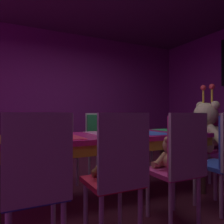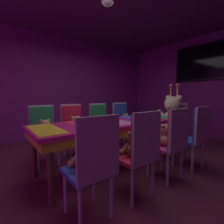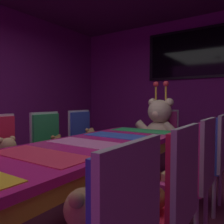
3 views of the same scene
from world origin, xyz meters
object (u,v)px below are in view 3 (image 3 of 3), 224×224
Objects in this scene: banquet_table at (89,153)px; chair_left_2 at (49,144)px; teddy_left_1 at (8,156)px; chair_right_1 at (172,193)px; teddy_right_1 at (149,190)px; chair_right_2 at (197,167)px; wall_tv at (189,54)px; chair_left_1 at (0,154)px; chair_left_3 at (83,137)px; teddy_left_3 at (91,139)px; teddy_right_2 at (179,164)px; throne_chair at (163,135)px; king_teddy_bear at (159,125)px; chair_right_3 at (214,153)px; teddy_left_2 at (57,148)px.

banquet_table is 0.91m from chair_left_2.
chair_right_1 is at bearing 0.65° from teddy_left_1.
teddy_right_1 is 0.64m from chair_right_2.
teddy_right_1 is at bearing -22.72° from banquet_table.
banquet_table is at bearing -90.00° from wall_tv.
wall_tv is at bearing 75.67° from chair_left_1.
teddy_right_1 is 0.31× the size of chair_right_2.
chair_left_3 and chair_right_2 have the same top height.
teddy_right_2 is at bearing -22.31° from teddy_left_3.
chair_left_1 is 2.29m from throne_chair.
teddy_left_1 is 0.35× the size of king_teddy_bear.
chair_right_3 reaches higher than teddy_right_2.
chair_left_2 is 1.59m from king_teddy_bear.
chair_left_3 is at bearing -20.47° from teddy_right_2.
teddy_left_3 is 0.30× the size of chair_right_1.
teddy_right_1 is (0.73, -0.30, -0.07)m from banquet_table.
chair_right_3 is 1.00× the size of throne_chair.
chair_right_1 is 1.00× the size of chair_right_2.
teddy_left_1 is at bearing -90.91° from teddy_left_2.
teddy_right_2 is 0.19× the size of wall_tv.
king_teddy_bear is at bearing 38.81° from chair_left_3.
throne_chair is (-0.87, 2.09, 0.00)m from chair_right_1.
chair_left_1 is 0.58× the size of wall_tv.
teddy_right_1 is at bearing 0.00° from chair_right_1.
throne_chair is at bearing 90.00° from banquet_table.
king_teddy_bear is (0.00, 1.62, 0.11)m from banquet_table.
wall_tv is (-0.87, 3.41, 1.45)m from chair_right_1.
teddy_left_1 is 0.62m from chair_left_2.
chair_right_1 is (0.87, -0.30, -0.06)m from banquet_table.
chair_left_1 reaches higher than teddy_left_1.
chair_left_1 is 3.83m from wall_tv.
teddy_right_2 is at bearing 1.30° from chair_left_2.
king_teddy_bear reaches higher than chair_left_2.
chair_left_3 is at bearing 90.96° from chair_left_2.
teddy_left_2 is 1.53m from king_teddy_bear.
banquet_table is at bearing 20.51° from chair_right_2.
king_teddy_bear is at bearing -90.00° from wall_tv.
chair_left_3 is 1.00× the size of chair_right_1.
chair_left_2 is 3.29m from wall_tv.
throne_chair reaches higher than banquet_table.
chair_left_1 is 1.00× the size of chair_right_2.
chair_right_3 is (1.61, 1.24, 0.00)m from teddy_left_1.
chair_left_1 is 1.24m from chair_left_3.
teddy_right_2 is at bearing 74.77° from chair_right_3.
chair_left_3 is (0.00, 1.24, 0.00)m from chair_left_1.
teddy_left_1 is 1.24m from teddy_left_3.
chair_right_3 is at bearing -91.64° from chair_right_2.
chair_right_2 is 0.15m from teddy_right_2.
throne_chair is at bearing 45.06° from chair_left_3.
teddy_left_2 is 0.65m from chair_left_3.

